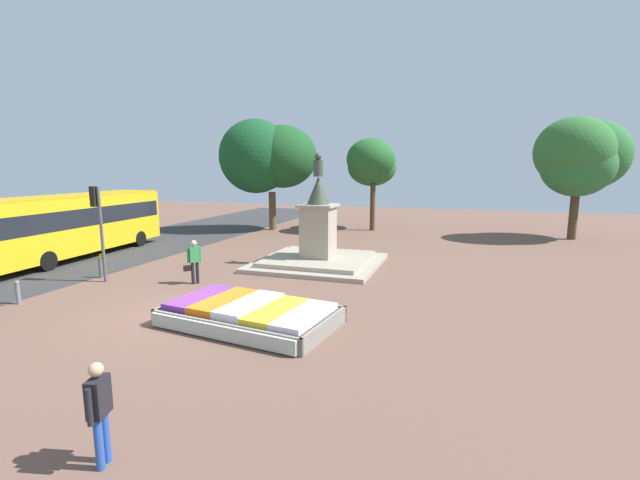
# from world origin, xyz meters

# --- Properties ---
(ground_plane) EXTENTS (79.92, 79.92, 0.00)m
(ground_plane) POSITION_xyz_m (0.00, 0.00, 0.00)
(ground_plane) COLOR brown
(flower_planter) EXTENTS (5.34, 3.55, 0.67)m
(flower_planter) POSITION_xyz_m (2.35, -0.22, 0.30)
(flower_planter) COLOR #38281C
(flower_planter) RESTS_ON ground_plane
(statue_monument) EXTENTS (5.72, 5.72, 5.26)m
(statue_monument) POSITION_xyz_m (1.77, 7.99, 0.96)
(statue_monument) COLOR #9E9480
(statue_monument) RESTS_ON ground_plane
(traffic_light_mid_block) EXTENTS (0.41, 0.29, 3.86)m
(traffic_light_mid_block) POSITION_xyz_m (-5.54, 2.26, 2.65)
(traffic_light_mid_block) COLOR #4C5156
(traffic_light_mid_block) RESTS_ON ground_plane
(city_bus) EXTENTS (3.30, 10.92, 3.23)m
(city_bus) POSITION_xyz_m (-10.75, 5.79, 1.86)
(city_bus) COLOR gold
(city_bus) RESTS_ON ground_plane
(pedestrian_with_handbag) EXTENTS (0.55, 0.59, 1.76)m
(pedestrian_with_handbag) POSITION_xyz_m (-1.81, 3.15, 1.00)
(pedestrian_with_handbag) COLOR black
(pedestrian_with_handbag) RESTS_ON ground_plane
(pedestrian_near_planter) EXTENTS (0.31, 0.55, 1.69)m
(pedestrian_near_planter) POSITION_xyz_m (3.12, -6.41, 0.98)
(pedestrian_near_planter) COLOR #264CA5
(pedestrian_near_planter) RESTS_ON ground_plane
(kerb_bollard_mid_a) EXTENTS (0.16, 0.16, 0.82)m
(kerb_bollard_mid_a) POSITION_xyz_m (-5.95, -0.98, 0.43)
(kerb_bollard_mid_a) COLOR slate
(kerb_bollard_mid_a) RESTS_ON ground_plane
(kerb_bollard_mid_b) EXTENTS (0.15, 0.15, 0.91)m
(kerb_bollard_mid_b) POSITION_xyz_m (-6.12, 2.70, 0.48)
(kerb_bollard_mid_b) COLOR #4C5156
(kerb_bollard_mid_b) RESTS_ON ground_plane
(park_tree_far_left) EXTENTS (3.81, 5.66, 6.70)m
(park_tree_far_left) POSITION_xyz_m (1.73, 20.36, 4.93)
(park_tree_far_left) COLOR #4C3823
(park_tree_far_left) RESTS_ON ground_plane
(park_tree_behind_statue) EXTENTS (6.90, 6.02, 8.09)m
(park_tree_behind_statue) POSITION_xyz_m (-5.55, 17.93, 5.29)
(park_tree_behind_statue) COLOR brown
(park_tree_behind_statue) RESTS_ON ground_plane
(park_tree_far_right) EXTENTS (5.82, 5.73, 7.76)m
(park_tree_far_right) POSITION_xyz_m (15.16, 20.15, 5.33)
(park_tree_far_right) COLOR #4C3823
(park_tree_far_right) RESTS_ON ground_plane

